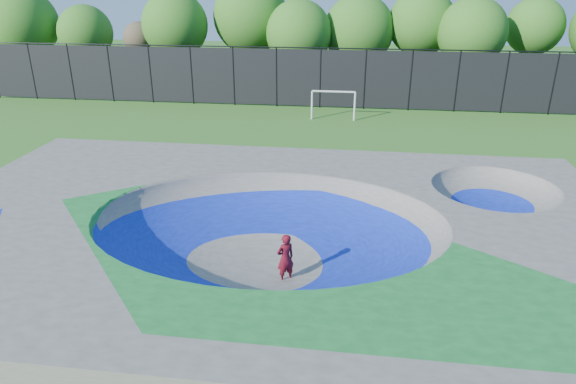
% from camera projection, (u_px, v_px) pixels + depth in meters
% --- Properties ---
extents(ground, '(120.00, 120.00, 0.00)m').
position_uv_depth(ground, '(269.00, 260.00, 16.28)').
color(ground, '#2C621B').
rests_on(ground, ground).
extents(skate_deck, '(22.00, 14.00, 1.50)m').
position_uv_depth(skate_deck, '(269.00, 239.00, 15.99)').
color(skate_deck, gray).
rests_on(skate_deck, ground).
extents(skater, '(0.66, 0.62, 1.52)m').
position_uv_depth(skater, '(285.00, 258.00, 14.84)').
color(skater, '#A90D21').
rests_on(skater, ground).
extents(skateboard, '(0.76, 0.64, 0.05)m').
position_uv_depth(skateboard, '(285.00, 280.00, 15.13)').
color(skateboard, black).
rests_on(skateboard, ground).
extents(soccer_goal, '(2.79, 0.12, 1.84)m').
position_uv_depth(soccer_goal, '(333.00, 100.00, 31.94)').
color(soccer_goal, silver).
rests_on(soccer_goal, ground).
extents(fence, '(48.09, 0.09, 4.04)m').
position_uv_depth(fence, '(320.00, 77.00, 34.68)').
color(fence, black).
rests_on(fence, ground).
extents(treeline, '(53.12, 7.55, 8.41)m').
position_uv_depth(treeline, '(337.00, 27.00, 38.09)').
color(treeline, '#4D3726').
rests_on(treeline, ground).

